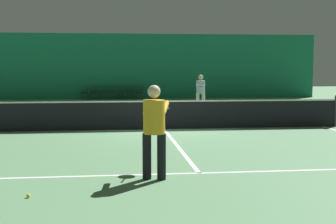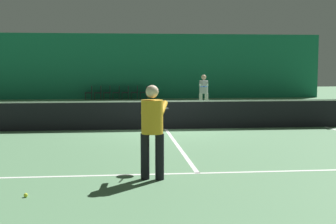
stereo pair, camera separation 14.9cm
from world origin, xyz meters
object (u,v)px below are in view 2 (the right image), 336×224
object	(u,v)px
courtside_chair_2	(108,92)
tennis_ball	(26,195)
player_far	(204,90)
courtside_chair_6	(144,91)
tennis_net	(166,114)
courtside_chair_3	(117,92)
courtside_chair_0	(90,92)
courtside_chair_5	(135,91)
player_near	(153,125)
courtside_chair_1	(99,92)
courtside_chair_4	(126,92)

from	to	relation	value
courtside_chair_2	tennis_ball	distance (m)	21.78
player_far	courtside_chair_6	bearing A→B (deg)	-153.99
tennis_net	courtside_chair_3	bearing A→B (deg)	96.76
player_far	tennis_ball	xyz separation A→B (m)	(-5.31, -13.57, -0.94)
courtside_chair_0	courtside_chair_5	world-z (taller)	same
player_near	courtside_chair_5	size ratio (longest dim) A/B	2.07
player_far	courtside_chair_5	size ratio (longest dim) A/B	2.00
courtside_chair_0	courtside_chair_1	xyz separation A→B (m)	(0.56, 0.00, 0.00)
player_near	courtside_chair_6	size ratio (longest dim) A/B	2.07
courtside_chair_1	courtside_chair_5	size ratio (longest dim) A/B	1.00
player_near	courtside_chair_4	bearing A→B (deg)	14.14
tennis_net	player_near	size ratio (longest dim) A/B	6.91
player_near	tennis_ball	distance (m)	2.53
courtside_chair_2	courtside_chair_4	size ratio (longest dim) A/B	1.00
tennis_net	courtside_chair_5	world-z (taller)	tennis_net
courtside_chair_1	courtside_chair_4	size ratio (longest dim) A/B	1.00
player_far	courtside_chair_2	distance (m)	9.38
courtside_chair_6	player_far	bearing A→B (deg)	15.53
tennis_net	courtside_chair_0	distance (m)	14.39
courtside_chair_1	courtside_chair_2	world-z (taller)	same
tennis_net	courtside_chair_2	xyz separation A→B (m)	(-2.22, 14.00, -0.03)
player_near	courtside_chair_0	distance (m)	20.90
player_far	courtside_chair_3	xyz separation A→B (m)	(-3.97, 8.19, -0.49)
player_far	courtside_chair_2	size ratio (longest dim) A/B	2.00
courtside_chair_0	courtside_chair_6	size ratio (longest dim) A/B	1.00
courtside_chair_3	tennis_ball	distance (m)	21.81
courtside_chair_0	courtside_chair_4	distance (m)	2.26
courtside_chair_0	courtside_chair_3	bearing A→B (deg)	90.00
player_near	courtside_chair_5	distance (m)	20.76
tennis_ball	tennis_net	bearing A→B (deg)	68.88
tennis_net	courtside_chair_4	xyz separation A→B (m)	(-1.09, 14.00, -0.03)
courtside_chair_5	courtside_chair_6	xyz separation A→B (m)	(0.56, 0.00, 0.00)
player_near	courtside_chair_0	size ratio (longest dim) A/B	2.07
courtside_chair_0	courtside_chair_3	distance (m)	1.69
player_near	player_far	world-z (taller)	player_near
courtside_chair_3	tennis_net	bearing A→B (deg)	6.76
tennis_ball	courtside_chair_2	bearing A→B (deg)	87.96
tennis_net	courtside_chair_6	distance (m)	14.00
player_far	courtside_chair_3	bearing A→B (deg)	-143.66
player_far	player_near	bearing A→B (deg)	-3.88
player_near	player_far	bearing A→B (deg)	-0.75
courtside_chair_2	courtside_chair_4	distance (m)	1.13
tennis_ball	player_near	bearing A→B (deg)	25.72
tennis_net	tennis_ball	bearing A→B (deg)	-111.12
player_near	courtside_chair_0	world-z (taller)	player_near
courtside_chair_6	courtside_chair_2	bearing A→B (deg)	-90.00
courtside_chair_4	courtside_chair_0	bearing A→B (deg)	-90.00
courtside_chair_1	tennis_ball	size ratio (longest dim) A/B	12.73
courtside_chair_1	player_far	bearing A→B (deg)	31.91
player_near	player_far	xyz separation A→B (m)	(3.21, 12.56, -0.03)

